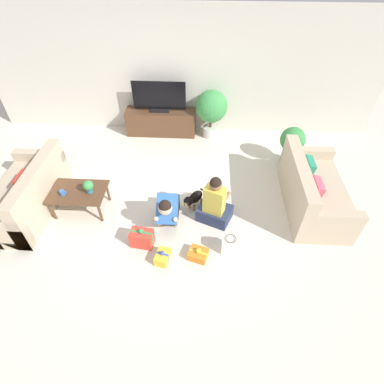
# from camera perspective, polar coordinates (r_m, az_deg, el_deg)

# --- Properties ---
(ground_plane) EXTENTS (16.00, 16.00, 0.00)m
(ground_plane) POSITION_cam_1_polar(r_m,az_deg,el_deg) (5.27, -4.01, -2.70)
(ground_plane) COLOR beige
(wall_back) EXTENTS (8.40, 0.06, 2.60)m
(wall_back) POSITION_cam_1_polar(r_m,az_deg,el_deg) (6.75, -2.01, 21.73)
(wall_back) COLOR beige
(wall_back) RESTS_ON ground_plane
(sofa_left) EXTENTS (0.90, 1.75, 0.88)m
(sofa_left) POSITION_cam_1_polar(r_m,az_deg,el_deg) (5.72, -29.02, -0.61)
(sofa_left) COLOR #C6B293
(sofa_left) RESTS_ON ground_plane
(sofa_right) EXTENTS (0.90, 1.75, 0.88)m
(sofa_right) POSITION_cam_1_polar(r_m,az_deg,el_deg) (5.46, 21.90, 0.05)
(sofa_right) COLOR #C6B293
(sofa_right) RESTS_ON ground_plane
(coffee_table) EXTENTS (0.91, 0.61, 0.42)m
(coffee_table) POSITION_cam_1_polar(r_m,az_deg,el_deg) (5.29, -20.82, -0.21)
(coffee_table) COLOR brown
(coffee_table) RESTS_ON ground_plane
(tv_console) EXTENTS (1.54, 0.42, 0.57)m
(tv_console) POSITION_cam_1_polar(r_m,az_deg,el_deg) (7.00, -5.90, 13.10)
(tv_console) COLOR brown
(tv_console) RESTS_ON ground_plane
(tv) EXTENTS (1.14, 0.20, 0.66)m
(tv) POSITION_cam_1_polar(r_m,az_deg,el_deg) (6.73, -6.26, 17.34)
(tv) COLOR black
(tv) RESTS_ON tv_console
(potted_plant_corner_right) EXTENTS (0.49, 0.49, 0.79)m
(potted_plant_corner_right) POSITION_cam_1_polar(r_m,az_deg,el_deg) (6.23, 18.53, 9.04)
(potted_plant_corner_right) COLOR #4C4C51
(potted_plant_corner_right) RESTS_ON ground_plane
(potted_plant_back_right) EXTENTS (0.69, 0.69, 1.07)m
(potted_plant_back_right) POSITION_cam_1_polar(r_m,az_deg,el_deg) (6.68, 3.70, 15.60)
(potted_plant_back_right) COLOR beige
(potted_plant_back_right) RESTS_ON ground_plane
(person_kneeling) EXTENTS (0.35, 0.79, 0.78)m
(person_kneeling) POSITION_cam_1_polar(r_m,az_deg,el_deg) (4.74, -4.57, -3.27)
(person_kneeling) COLOR #23232D
(person_kneeling) RESTS_ON ground_plane
(person_sitting) EXTENTS (0.63, 0.60, 0.93)m
(person_sitting) POSITION_cam_1_polar(r_m,az_deg,el_deg) (4.82, 4.36, -2.47)
(person_sitting) COLOR #283351
(person_sitting) RESTS_ON ground_plane
(dog) EXTENTS (0.35, 0.44, 0.34)m
(dog) POSITION_cam_1_polar(r_m,az_deg,el_deg) (5.08, 0.29, -1.25)
(dog) COLOR black
(dog) RESTS_ON ground_plane
(gift_box_a) EXTENTS (0.24, 0.30, 0.21)m
(gift_box_a) POSITION_cam_1_polar(r_m,az_deg,el_deg) (4.51, -5.65, -12.19)
(gift_box_a) COLOR yellow
(gift_box_a) RESTS_ON ground_plane
(gift_box_b) EXTENTS (0.36, 0.26, 0.35)m
(gift_box_b) POSITION_cam_1_polar(r_m,az_deg,el_deg) (4.67, -9.51, -8.63)
(gift_box_b) COLOR red
(gift_box_b) RESTS_ON ground_plane
(gift_box_c) EXTENTS (0.33, 0.31, 0.19)m
(gift_box_c) POSITION_cam_1_polar(r_m,az_deg,el_deg) (4.53, 1.18, -11.72)
(gift_box_c) COLOR orange
(gift_box_c) RESTS_ON ground_plane
(gift_bag_a) EXTENTS (0.25, 0.16, 0.32)m
(gift_bag_a) POSITION_cam_1_polar(r_m,az_deg,el_deg) (4.56, 7.24, -10.04)
(gift_bag_a) COLOR white
(gift_bag_a) RESTS_ON ground_plane
(mug) EXTENTS (0.12, 0.08, 0.09)m
(mug) POSITION_cam_1_polar(r_m,az_deg,el_deg) (5.26, -23.45, -0.11)
(mug) COLOR #386BAD
(mug) RESTS_ON coffee_table
(tabletop_plant) EXTENTS (0.17, 0.17, 0.22)m
(tabletop_plant) POSITION_cam_1_polar(r_m,az_deg,el_deg) (5.10, -19.15, 1.05)
(tabletop_plant) COLOR #336B84
(tabletop_plant) RESTS_ON coffee_table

